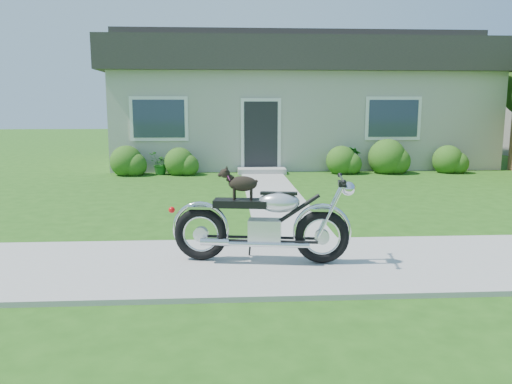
% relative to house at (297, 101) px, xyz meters
% --- Properties ---
extents(ground, '(80.00, 80.00, 0.00)m').
position_rel_house_xyz_m(ground, '(0.00, -11.99, -2.16)').
color(ground, '#235114').
rests_on(ground, ground).
extents(sidewalk, '(24.00, 2.20, 0.04)m').
position_rel_house_xyz_m(sidewalk, '(0.00, -11.99, -2.14)').
color(sidewalk, '#9E9B93').
rests_on(sidewalk, ground).
extents(walkway, '(1.20, 8.00, 0.03)m').
position_rel_house_xyz_m(walkway, '(-1.50, -6.99, -2.14)').
color(walkway, '#9E9B93').
rests_on(walkway, ground).
extents(house, '(12.60, 7.03, 4.50)m').
position_rel_house_xyz_m(house, '(0.00, 0.00, 0.00)').
color(house, '#B7B1A5').
rests_on(house, ground).
extents(shrub_row, '(10.37, 1.10, 1.10)m').
position_rel_house_xyz_m(shrub_row, '(-0.09, -3.49, -1.75)').
color(shrub_row, '#2C5717').
rests_on(shrub_row, ground).
extents(potted_plant_left, '(0.75, 0.77, 0.65)m').
position_rel_house_xyz_m(potted_plant_left, '(-4.46, -3.44, -1.83)').
color(potted_plant_left, '#1B5717').
rests_on(potted_plant_left, ground).
extents(potted_plant_right, '(0.60, 0.60, 0.79)m').
position_rel_house_xyz_m(potted_plant_right, '(1.25, -3.44, -1.76)').
color(potted_plant_right, '#195B1C').
rests_on(potted_plant_right, ground).
extents(motorcycle_with_dog, '(2.22, 0.65, 1.16)m').
position_rel_house_xyz_m(motorcycle_with_dog, '(-2.07, -11.99, -1.61)').
color(motorcycle_with_dog, black).
rests_on(motorcycle_with_dog, sidewalk).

